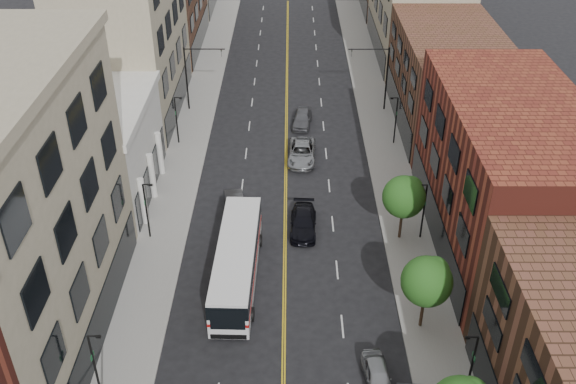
{
  "coord_description": "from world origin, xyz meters",
  "views": [
    {
      "loc": [
        0.38,
        -17.82,
        31.58
      ],
      "look_at": [
        0.24,
        23.2,
        5.0
      ],
      "focal_mm": 40.0,
      "sensor_mm": 36.0,
      "label": 1
    }
  ],
  "objects_px": {
    "city_bus": "(237,260)",
    "car_parked_far": "(378,376)",
    "car_lane_behind": "(235,203)",
    "car_lane_c": "(302,118)",
    "car_lane_a": "(303,222)",
    "car_lane_b": "(302,152)"
  },
  "relations": [
    {
      "from": "city_bus",
      "to": "car_parked_far",
      "type": "bearing_deg",
      "value": -44.82
    },
    {
      "from": "city_bus",
      "to": "car_lane_behind",
      "type": "distance_m",
      "value": 9.28
    },
    {
      "from": "car_lane_behind",
      "to": "car_lane_c",
      "type": "distance_m",
      "value": 17.35
    },
    {
      "from": "car_parked_far",
      "to": "car_lane_a",
      "type": "bearing_deg",
      "value": 99.34
    },
    {
      "from": "car_parked_far",
      "to": "car_lane_b",
      "type": "xyz_separation_m",
      "value": [
        -4.25,
        27.68,
        0.12
      ]
    },
    {
      "from": "car_lane_behind",
      "to": "car_lane_a",
      "type": "bearing_deg",
      "value": 146.39
    },
    {
      "from": "city_bus",
      "to": "car_lane_c",
      "type": "bearing_deg",
      "value": 79.95
    },
    {
      "from": "car_lane_behind",
      "to": "car_lane_b",
      "type": "distance_m",
      "value": 10.6
    },
    {
      "from": "city_bus",
      "to": "car_lane_a",
      "type": "distance_m",
      "value": 8.13
    },
    {
      "from": "car_parked_far",
      "to": "car_lane_a",
      "type": "relative_size",
      "value": 0.77
    },
    {
      "from": "car_parked_far",
      "to": "car_lane_behind",
      "type": "bearing_deg",
      "value": 112.66
    },
    {
      "from": "car_lane_b",
      "to": "car_lane_c",
      "type": "relative_size",
      "value": 1.24
    },
    {
      "from": "car_parked_far",
      "to": "city_bus",
      "type": "bearing_deg",
      "value": 128.01
    },
    {
      "from": "city_bus",
      "to": "car_lane_b",
      "type": "bearing_deg",
      "value": 75.8
    },
    {
      "from": "car_lane_b",
      "to": "car_lane_behind",
      "type": "bearing_deg",
      "value": -121.08
    },
    {
      "from": "car_parked_far",
      "to": "car_lane_a",
      "type": "xyz_separation_m",
      "value": [
        -4.3,
        16.05,
        0.07
      ]
    },
    {
      "from": "car_lane_behind",
      "to": "car_lane_c",
      "type": "relative_size",
      "value": 0.96
    },
    {
      "from": "car_parked_far",
      "to": "car_lane_b",
      "type": "distance_m",
      "value": 28.0
    },
    {
      "from": "city_bus",
      "to": "car_parked_far",
      "type": "height_order",
      "value": "city_bus"
    },
    {
      "from": "car_parked_far",
      "to": "car_lane_c",
      "type": "relative_size",
      "value": 0.86
    },
    {
      "from": "car_parked_far",
      "to": "car_lane_b",
      "type": "bearing_deg",
      "value": 93.07
    },
    {
      "from": "city_bus",
      "to": "car_lane_a",
      "type": "xyz_separation_m",
      "value": [
        4.99,
        6.32,
        -1.14
      ]
    }
  ]
}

